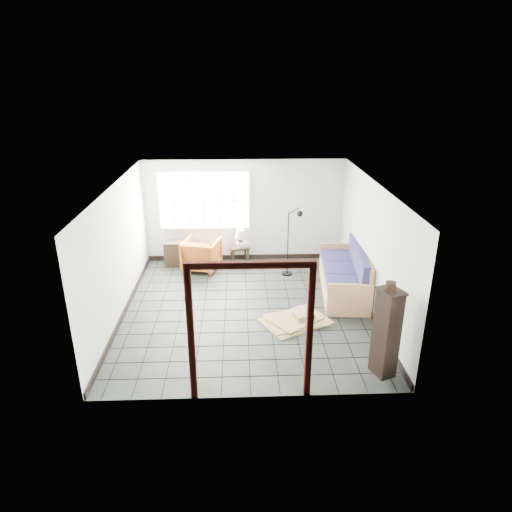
{
  "coord_description": "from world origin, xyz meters",
  "views": [
    {
      "loc": [
        -0.14,
        -8.34,
        4.55
      ],
      "look_at": [
        0.2,
        0.3,
        1.06
      ],
      "focal_mm": 32.0,
      "sensor_mm": 36.0,
      "label": 1
    }
  ],
  "objects_px": {
    "armchair": "(202,253)",
    "tall_shelf": "(386,332)",
    "futon_sofa": "(347,276)",
    "side_table": "(239,249)"
  },
  "relations": [
    {
      "from": "tall_shelf",
      "to": "side_table",
      "type": "bearing_deg",
      "value": 96.06
    },
    {
      "from": "side_table",
      "to": "tall_shelf",
      "type": "distance_m",
      "value": 5.18
    },
    {
      "from": "futon_sofa",
      "to": "side_table",
      "type": "distance_m",
      "value": 2.88
    },
    {
      "from": "futon_sofa",
      "to": "tall_shelf",
      "type": "height_order",
      "value": "tall_shelf"
    },
    {
      "from": "futon_sofa",
      "to": "tall_shelf",
      "type": "xyz_separation_m",
      "value": [
        -0.07,
        -2.99,
        0.38
      ]
    },
    {
      "from": "futon_sofa",
      "to": "tall_shelf",
      "type": "distance_m",
      "value": 3.02
    },
    {
      "from": "armchair",
      "to": "side_table",
      "type": "xyz_separation_m",
      "value": [
        0.94,
        0.25,
        -0.02
      ]
    },
    {
      "from": "futon_sofa",
      "to": "side_table",
      "type": "height_order",
      "value": "futon_sofa"
    },
    {
      "from": "side_table",
      "to": "futon_sofa",
      "type": "bearing_deg",
      "value": -34.87
    },
    {
      "from": "armchair",
      "to": "tall_shelf",
      "type": "height_order",
      "value": "tall_shelf"
    }
  ]
}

